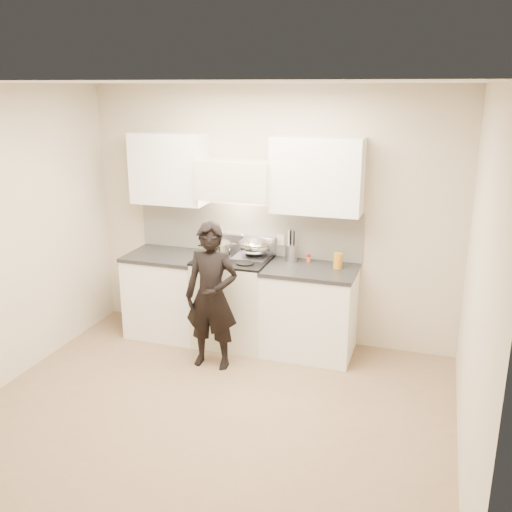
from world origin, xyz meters
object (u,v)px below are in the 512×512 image
Objects in this scene: counter_right at (310,310)px; utensil_crock at (291,252)px; wok at (256,246)px; person at (212,296)px; stove at (234,300)px.

utensil_crock reaches higher than counter_right.
utensil_crock is at bearing 4.15° from wok.
person reaches higher than utensil_crock.
person is at bearing -145.40° from counter_right.
person is at bearing -128.19° from utensil_crock.
stove is 1.04× the size of counter_right.
utensil_crock reaches higher than wok.
counter_right is 2.11× the size of wok.
stove is at bearing 86.67° from person.
counter_right is 1.06m from person.
utensil_crock is (-0.25, 0.17, 0.56)m from counter_right.
wok is 0.38m from utensil_crock.
utensil_crock is at bearing 16.52° from stove.
counter_right is at bearing 32.39° from person.
person is (-0.84, -0.58, 0.27)m from counter_right.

